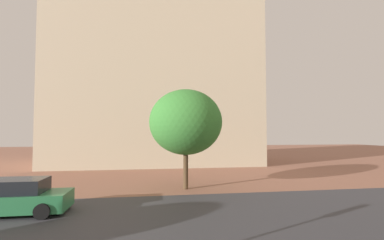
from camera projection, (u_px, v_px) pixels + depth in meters
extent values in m
plane|color=#93604C|center=(185.00, 212.00, 11.69)|extent=(120.00, 120.00, 0.00)
cube|color=#38383D|center=(189.00, 221.00, 10.60)|extent=(120.00, 8.74, 0.00)
cube|color=beige|center=(157.00, 81.00, 31.98)|extent=(22.40, 11.86, 19.36)
cube|color=beige|center=(141.00, 34.00, 31.97)|extent=(4.78, 4.78, 30.83)
cylinder|color=beige|center=(59.00, 49.00, 26.22)|extent=(2.80, 2.80, 23.52)
cylinder|color=beige|center=(247.00, 64.00, 29.14)|extent=(2.80, 2.80, 22.04)
cube|color=#287042|center=(13.00, 202.00, 11.41)|extent=(4.54, 1.74, 0.74)
cube|color=black|center=(13.00, 186.00, 11.44)|extent=(2.54, 1.53, 0.60)
cylinder|color=black|center=(42.00, 211.00, 10.77)|extent=(0.64, 0.22, 0.64)
cylinder|color=black|center=(57.00, 201.00, 12.48)|extent=(0.64, 0.22, 0.64)
cylinder|color=#4C3823|center=(186.00, 170.00, 16.61)|extent=(0.30, 0.30, 2.34)
ellipsoid|color=#387F33|center=(186.00, 122.00, 16.75)|extent=(4.57, 4.57, 4.11)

